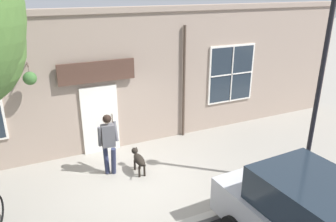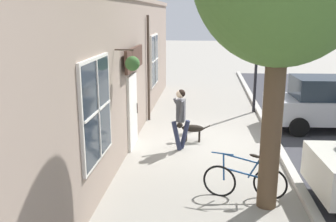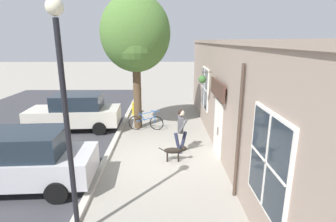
# 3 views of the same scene
# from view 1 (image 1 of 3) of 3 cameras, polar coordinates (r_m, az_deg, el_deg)

# --- Properties ---
(ground_plane) EXTENTS (90.00, 90.00, 0.00)m
(ground_plane) POSITION_cam_1_polar(r_m,az_deg,el_deg) (8.82, -5.05, -12.31)
(ground_plane) COLOR gray
(storefront_facade) EXTENTS (0.95, 18.00, 4.28)m
(storefront_facade) POSITION_cam_1_polar(r_m,az_deg,el_deg) (9.99, -10.14, 5.09)
(storefront_facade) COLOR gray
(storefront_facade) RESTS_ON ground_plane
(pedestrian_walking) EXTENTS (0.53, 0.57, 1.74)m
(pedestrian_walking) POSITION_cam_1_polar(r_m,az_deg,el_deg) (8.82, -10.36, -4.76)
(pedestrian_walking) COLOR #282D47
(pedestrian_walking) RESTS_ON ground_plane
(dog_on_leash) EXTENTS (1.07, 0.26, 0.61)m
(dog_on_leash) POSITION_cam_1_polar(r_m,az_deg,el_deg) (9.08, -5.15, -8.32)
(dog_on_leash) COLOR black
(dog_on_leash) RESTS_ON ground_plane
(street_lamp) EXTENTS (0.32, 0.32, 4.99)m
(street_lamp) POSITION_cam_1_polar(r_m,az_deg,el_deg) (8.33, 25.50, 8.01)
(street_lamp) COLOR black
(street_lamp) RESTS_ON ground_plane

